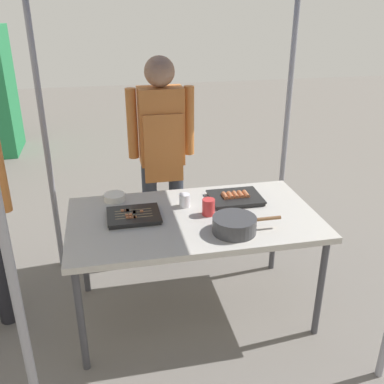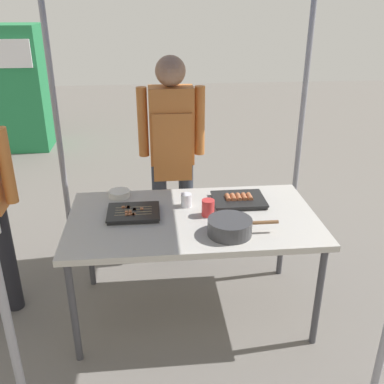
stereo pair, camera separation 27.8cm
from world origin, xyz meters
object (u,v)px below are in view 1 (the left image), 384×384
object	(u,v)px
tray_meat_skewers	(134,216)
vendor_woman	(162,145)
stall_table	(194,223)
drink_cup_by_wok	(209,207)
cooking_wok	(235,224)
tray_grilled_sausages	(235,198)
drink_cup_near_edge	(185,200)
condiment_bowl	(115,197)

from	to	relation	value
tray_meat_skewers	vendor_woman	xyz separation A→B (m)	(0.29, 0.74, 0.22)
stall_table	drink_cup_by_wok	size ratio (longest dim) A/B	14.75
tray_meat_skewers	vendor_woman	world-z (taller)	vendor_woman
vendor_woman	cooking_wok	bearing A→B (deg)	105.23
tray_grilled_sausages	drink_cup_by_wok	xyz separation A→B (m)	(-0.24, -0.18, 0.03)
tray_meat_skewers	vendor_woman	size ratio (longest dim) A/B	0.20
drink_cup_near_edge	drink_cup_by_wok	distance (m)	0.20
drink_cup_by_wok	vendor_woman	xyz separation A→B (m)	(-0.19, 0.79, 0.19)
condiment_bowl	drink_cup_near_edge	bearing A→B (deg)	-23.03
tray_meat_skewers	cooking_wok	bearing A→B (deg)	-27.86
tray_grilled_sausages	drink_cup_near_edge	bearing A→B (deg)	-176.22
vendor_woman	tray_grilled_sausages	bearing A→B (deg)	124.59
drink_cup_near_edge	vendor_woman	distance (m)	0.67
tray_grilled_sausages	drink_cup_near_edge	world-z (taller)	drink_cup_near_edge
tray_meat_skewers	drink_cup_by_wok	size ratio (longest dim) A/B	3.10
drink_cup_near_edge	cooking_wok	bearing A→B (deg)	-61.09
condiment_bowl	tray_grilled_sausages	bearing A→B (deg)	-11.76
stall_table	drink_cup_near_edge	size ratio (longest dim) A/B	17.89
tray_grilled_sausages	drink_cup_by_wok	bearing A→B (deg)	-143.37
stall_table	tray_meat_skewers	xyz separation A→B (m)	(-0.38, 0.05, 0.07)
stall_table	drink_cup_near_edge	bearing A→B (deg)	100.12
drink_cup_near_edge	stall_table	bearing A→B (deg)	-79.88
tray_meat_skewers	condiment_bowl	world-z (taller)	condiment_bowl
stall_table	tray_grilled_sausages	size ratio (longest dim) A/B	4.51
stall_table	tray_grilled_sausages	world-z (taller)	tray_grilled_sausages
condiment_bowl	drink_cup_by_wok	distance (m)	0.68
tray_grilled_sausages	tray_meat_skewers	world-z (taller)	tray_grilled_sausages
stall_table	tray_grilled_sausages	distance (m)	0.39
condiment_bowl	drink_cup_by_wok	size ratio (longest dim) A/B	1.35
tray_meat_skewers	drink_cup_near_edge	size ratio (longest dim) A/B	3.76
tray_grilled_sausages	tray_meat_skewers	distance (m)	0.73
stall_table	vendor_woman	bearing A→B (deg)	96.25
condiment_bowl	cooking_wok	bearing A→B (deg)	-41.39
cooking_wok	drink_cup_by_wok	world-z (taller)	drink_cup_by_wok
condiment_bowl	vendor_woman	world-z (taller)	vendor_woman
tray_grilled_sausages	drink_cup_by_wok	world-z (taller)	drink_cup_by_wok
tray_grilled_sausages	condiment_bowl	distance (m)	0.84
tray_meat_skewers	cooking_wok	world-z (taller)	cooking_wok
stall_table	drink_cup_near_edge	distance (m)	0.19
stall_table	drink_cup_by_wok	distance (m)	0.15
cooking_wok	condiment_bowl	distance (m)	0.91
drink_cup_by_wok	vendor_woman	bearing A→B (deg)	103.32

